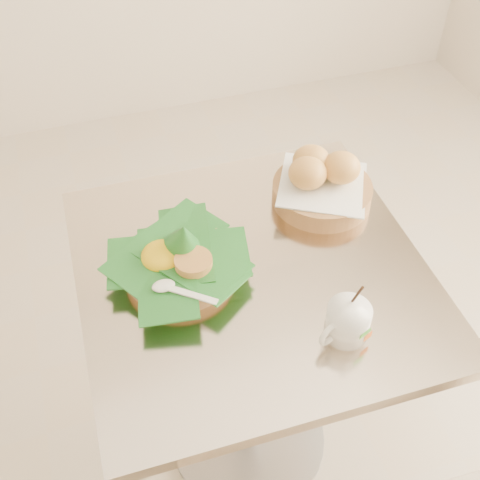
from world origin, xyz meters
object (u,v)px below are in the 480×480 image
object	(u,v)px
cafe_table	(250,333)
coffee_mug	(347,321)
rice_basket	(178,258)
bread_basket	(321,183)

from	to	relation	value
cafe_table	coffee_mug	size ratio (longest dim) A/B	5.34
cafe_table	coffee_mug	bearing A→B (deg)	-61.52
rice_basket	coffee_mug	xyz separation A→B (m)	(0.25, -0.25, -0.00)
rice_basket	bread_basket	size ratio (longest dim) A/B	1.10
cafe_table	rice_basket	distance (m)	0.30
rice_basket	coffee_mug	distance (m)	0.35
rice_basket	coffee_mug	size ratio (longest dim) A/B	2.02
cafe_table	coffee_mug	xyz separation A→B (m)	(0.11, -0.21, 0.26)
cafe_table	rice_basket	bearing A→B (deg)	163.87
bread_basket	coffee_mug	world-z (taller)	coffee_mug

